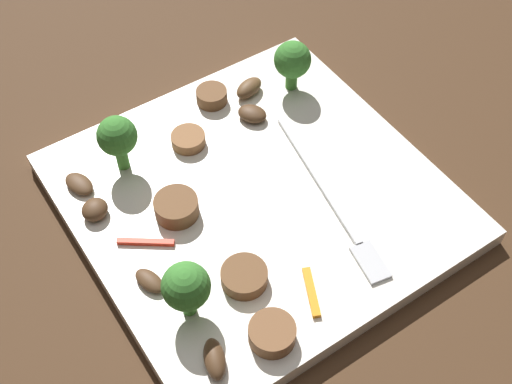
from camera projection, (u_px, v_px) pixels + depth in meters
The scene contains 19 objects.
ground_plane at pixel (256, 204), 0.57m from camera, with size 1.40×1.40×0.00m, color #422B19.
plate at pixel (256, 198), 0.56m from camera, with size 0.29×0.29×0.02m, color white.
fork at pixel (335, 206), 0.54m from camera, with size 0.18×0.04×0.00m.
broccoli_floret_0 at pixel (186, 287), 0.46m from camera, with size 0.03×0.03×0.05m.
broccoli_floret_1 at pixel (117, 137), 0.54m from camera, with size 0.03×0.03×0.05m.
broccoli_floret_2 at pixel (292, 61), 0.60m from camera, with size 0.03×0.03×0.05m.
sausage_slice_0 at pixel (176, 207), 0.53m from camera, with size 0.04×0.04×0.02m, color brown.
sausage_slice_1 at pixel (212, 96), 0.61m from camera, with size 0.03×0.03×0.01m, color brown.
sausage_slice_2 at pixel (244, 277), 0.50m from camera, with size 0.04×0.04×0.01m, color brown.
sausage_slice_3 at pixel (188, 139), 0.58m from camera, with size 0.03×0.03×0.01m, color brown.
sausage_slice_4 at pixel (272, 333), 0.47m from camera, with size 0.03×0.03×0.01m, color brown.
mushroom_0 at pixel (95, 209), 0.53m from camera, with size 0.02×0.02×0.01m, color #4C331E.
mushroom_1 at pixel (79, 184), 0.55m from camera, with size 0.03×0.02×0.01m, color #4C331E.
mushroom_2 at pixel (215, 359), 0.46m from camera, with size 0.03×0.01×0.01m, color #4C331E.
mushroom_3 at pixel (252, 114), 0.60m from camera, with size 0.03×0.02×0.01m, color #4C331E.
mushroom_4 at pixel (149, 281), 0.50m from camera, with size 0.03×0.01×0.01m, color #4C331E.
mushroom_5 at pixel (249, 88), 0.62m from camera, with size 0.03×0.02×0.01m, color brown.
pepper_strip_1 at pixel (146, 242), 0.52m from camera, with size 0.04×0.00×0.00m, color red.
pepper_strip_3 at pixel (311, 292), 0.49m from camera, with size 0.04×0.01×0.00m, color orange.
Camera 1 is at (0.28, -0.19, 0.45)m, focal length 46.98 mm.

